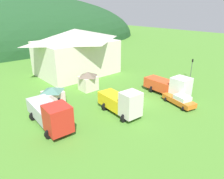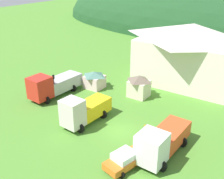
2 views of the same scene
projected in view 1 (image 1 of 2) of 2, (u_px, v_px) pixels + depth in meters
ground_plane at (139, 102)px, 31.14m from camera, size 200.00×200.00×0.00m
forested_hill_backdrop at (4, 44)px, 79.07m from camera, size 125.81×60.00×37.72m
depot_building at (76, 51)px, 43.07m from camera, size 16.46×12.12×9.31m
play_shed_cream at (88, 81)px, 35.25m from camera, size 2.90×2.68×3.22m
play_shed_pink at (53, 95)px, 30.24m from camera, size 2.89×2.70×2.62m
crane_truck_red at (50, 114)px, 24.21m from camera, size 3.68×8.50×3.57m
flatbed_truck_yellow at (122, 102)px, 27.05m from camera, size 3.43×6.82×3.71m
heavy_rig_white at (170, 86)px, 32.95m from camera, size 3.50×7.79×3.50m
service_pickup_orange at (180, 100)px, 29.97m from camera, size 3.04×5.42×1.66m
traffic_light_west at (60, 109)px, 24.20m from camera, size 0.20×0.32×3.66m
traffic_light_east at (192, 66)px, 40.97m from camera, size 0.20×0.32×3.85m
traffic_cone_near_pickup at (134, 94)px, 34.07m from camera, size 0.36×0.36×0.48m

